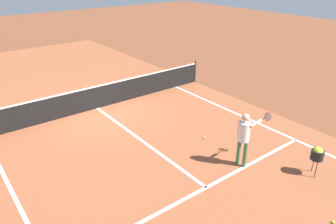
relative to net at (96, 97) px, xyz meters
The scene contains 10 objects.
ground_plane 0.49m from the net, ahead, with size 60.00×60.00×0.00m, color brown.
court_surface_inbounds 0.49m from the net, ahead, with size 10.62×24.40×0.00m, color #9E5433.
line_sideline_right 7.24m from the net, 55.34° to the right, with size 0.10×11.89×0.01m, color white.
line_service_near 6.42m from the net, 90.00° to the right, with size 8.22×0.10×0.01m, color white.
line_center_service 3.24m from the net, 90.00° to the right, with size 0.10×6.40×0.01m, color white.
net is the anchor object (origin of this frame).
player_near 6.46m from the net, 76.01° to the right, with size 1.22×0.42×1.65m.
ball_hopper 8.27m from the net, 70.40° to the right, with size 0.34×0.34×0.87m.
tennis_ball_by_baseline 9.20m from the net, 81.23° to the right, with size 0.07×0.07×0.07m, color #CCE033.
tennis_ball_mid_court 4.82m from the net, 68.68° to the right, with size 0.07×0.07×0.07m, color #CCE033.
Camera 1 is at (-4.91, -11.14, 5.34)m, focal length 34.02 mm.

